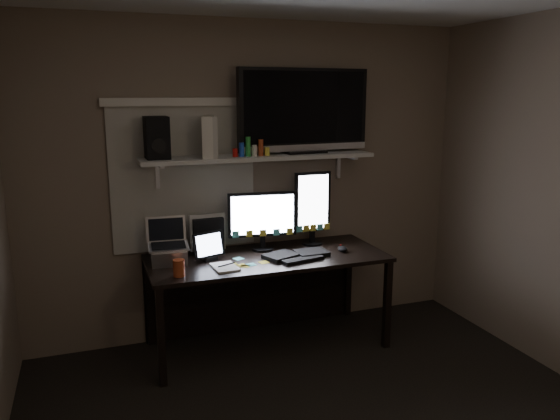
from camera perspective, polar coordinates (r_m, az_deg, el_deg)
name	(u,v)px	position (r m, az deg, el deg)	size (l,w,h in m)	color
back_wall	(252,181)	(4.39, -2.91, 3.02)	(3.60, 3.60, 0.00)	#776655
window_blinds	(184,179)	(4.24, -9.99, 3.22)	(1.10, 0.02, 1.10)	#BBB5A8
desk	(263,273)	(4.33, -1.84, -6.63)	(1.80, 0.75, 0.73)	black
wall_shelf	(259,157)	(4.20, -2.25, 5.56)	(1.80, 0.35, 0.03)	#B8B7B3
monitor_landscape	(262,221)	(4.26, -1.85, -1.13)	(0.54, 0.06, 0.47)	black
monitor_portrait	(312,208)	(4.41, 3.41, 0.22)	(0.30, 0.06, 0.61)	black
keyboard	(296,254)	(4.15, 1.72, -4.66)	(0.50, 0.19, 0.03)	black
mouse	(342,249)	(4.31, 6.54, -4.04)	(0.07, 0.11, 0.04)	black
notepad	(225,267)	(3.91, -5.79, -5.95)	(0.16, 0.23, 0.01)	silver
tablet	(209,246)	(4.07, -7.46, -3.76)	(0.25, 0.10, 0.22)	black
file_sorter	(208,234)	(4.25, -7.56, -2.50)	(0.24, 0.11, 0.30)	black
laptop	(168,242)	(4.02, -11.59, -3.33)	(0.29, 0.23, 0.32)	silver
cup	(179,268)	(3.77, -10.51, -5.98)	(0.08, 0.08, 0.12)	#9C3B1C
sticky_notes	(244,262)	(4.02, -3.77, -5.46)	(0.29, 0.21, 0.00)	gold
tv	(304,111)	(4.32, 2.52, 10.30)	(1.09, 0.20, 0.65)	black
game_console	(208,137)	(4.05, -7.50, 7.59)	(0.08, 0.25, 0.30)	beige
speaker	(157,138)	(4.03, -12.76, 7.38)	(0.16, 0.20, 0.30)	black
bottles	(251,146)	(4.10, -3.02, 6.68)	(0.24, 0.05, 0.15)	#A50F0C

